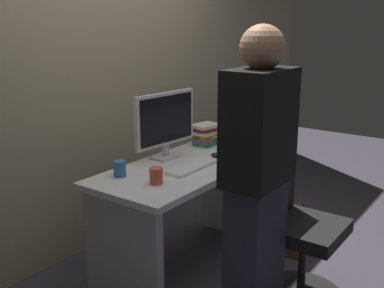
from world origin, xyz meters
name	(u,v)px	position (x,y,z in m)	size (l,w,h in m)	color
ground_plane	(186,264)	(0.00, 0.00, 0.00)	(9.00, 9.00, 0.00)	#3D3842
wall_back	(97,42)	(0.00, 0.79, 1.50)	(6.40, 0.10, 3.00)	tan
desk	(186,197)	(0.00, 0.00, 0.50)	(1.35, 0.65, 0.73)	white
office_chair	(295,231)	(0.09, -0.75, 0.43)	(0.52, 0.52, 0.94)	black
person_at_desk	(257,184)	(-0.34, -0.71, 0.84)	(0.40, 0.24, 1.64)	#262838
monitor	(165,122)	(0.05, 0.21, 0.99)	(0.54, 0.16, 0.46)	silver
keyboard	(193,167)	(-0.03, -0.08, 0.74)	(0.43, 0.13, 0.02)	white
mouse	(217,155)	(0.26, -0.08, 0.75)	(0.06, 0.10, 0.03)	black
cup_near_keyboard	(156,176)	(-0.39, -0.08, 0.78)	(0.08, 0.08, 0.10)	#D84C3F
cup_by_monitor	(120,169)	(-0.43, 0.19, 0.78)	(0.08, 0.08, 0.10)	#3372B2
book_stack	(206,134)	(0.50, 0.18, 0.81)	(0.23, 0.20, 0.16)	#338C59
cell_phone	(244,153)	(0.45, -0.19, 0.73)	(0.07, 0.14, 0.01)	black
handbag	(298,232)	(0.67, -0.54, 0.14)	(0.34, 0.14, 0.38)	brown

